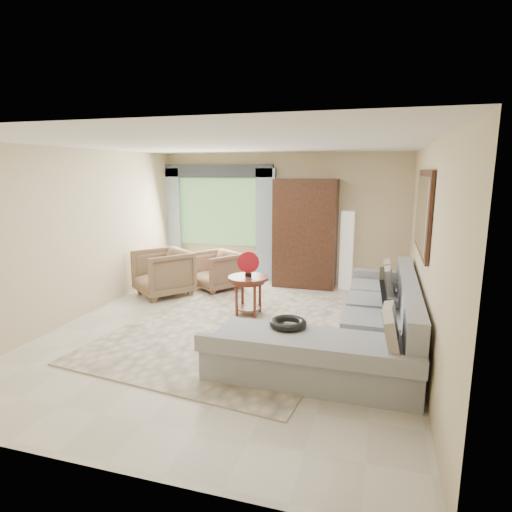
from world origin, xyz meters
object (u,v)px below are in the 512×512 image
(armchair_right, at_px, (216,271))
(armoire, at_px, (305,234))
(sectional_sofa, at_px, (360,330))
(armchair_left, at_px, (163,273))
(potted_plant, at_px, (176,263))
(floor_lamp, at_px, (347,250))
(tv_screen, at_px, (384,290))
(coffee_table, at_px, (248,295))

(armchair_right, relative_size, armoire, 0.38)
(sectional_sofa, bearing_deg, armchair_left, 157.02)
(armchair_right, distance_m, armoire, 1.87)
(armchair_right, xyz_separation_m, potted_plant, (-1.21, 0.70, -0.07))
(sectional_sofa, relative_size, armchair_right, 4.31)
(sectional_sofa, relative_size, potted_plant, 5.79)
(floor_lamp, bearing_deg, tv_screen, -74.77)
(sectional_sofa, xyz_separation_m, potted_plant, (-4.03, 2.88, 0.02))
(coffee_table, bearing_deg, potted_plant, 138.90)
(tv_screen, bearing_deg, coffee_table, 165.66)
(potted_plant, bearing_deg, floor_lamp, 1.28)
(potted_plant, bearing_deg, armchair_right, -30.14)
(coffee_table, xyz_separation_m, armchair_left, (-1.84, 0.62, 0.09))
(sectional_sofa, relative_size, armchair_left, 3.76)
(coffee_table, bearing_deg, armchair_right, 129.60)
(sectional_sofa, xyz_separation_m, coffee_table, (-1.77, 0.91, 0.05))
(coffee_table, xyz_separation_m, potted_plant, (-2.26, 1.97, -0.03))
(armchair_left, height_order, armoire, armoire)
(tv_screen, xyz_separation_m, armchair_right, (-3.09, 1.79, -0.35))
(tv_screen, bearing_deg, floor_lamp, 105.23)
(tv_screen, xyz_separation_m, armchair_left, (-3.88, 1.15, -0.30))
(tv_screen, xyz_separation_m, floor_lamp, (-0.70, 2.57, 0.03))
(tv_screen, distance_m, armchair_left, 4.06)
(sectional_sofa, xyz_separation_m, armchair_right, (-2.82, 2.18, 0.08))
(sectional_sofa, xyz_separation_m, floor_lamp, (-0.43, 2.96, 0.47))
(armoire, bearing_deg, sectional_sofa, -66.94)
(armchair_left, xyz_separation_m, armoire, (2.38, 1.36, 0.63))
(sectional_sofa, relative_size, floor_lamp, 2.31)
(armchair_right, xyz_separation_m, armoire, (1.59, 0.72, 0.68))
(sectional_sofa, relative_size, coffee_table, 5.48)
(tv_screen, bearing_deg, armchair_right, 149.91)
(armchair_right, distance_m, potted_plant, 1.40)
(armoire, bearing_deg, coffee_table, -105.13)
(sectional_sofa, relative_size, tv_screen, 4.68)
(tv_screen, height_order, coffee_table, tv_screen)
(tv_screen, relative_size, floor_lamp, 0.49)
(tv_screen, bearing_deg, potted_plant, 149.89)
(armchair_left, xyz_separation_m, potted_plant, (-0.42, 1.34, -0.12))
(floor_lamp, bearing_deg, coffee_table, -123.13)
(potted_plant, bearing_deg, armchair_left, -72.82)
(tv_screen, relative_size, potted_plant, 1.24)
(coffee_table, height_order, floor_lamp, floor_lamp)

